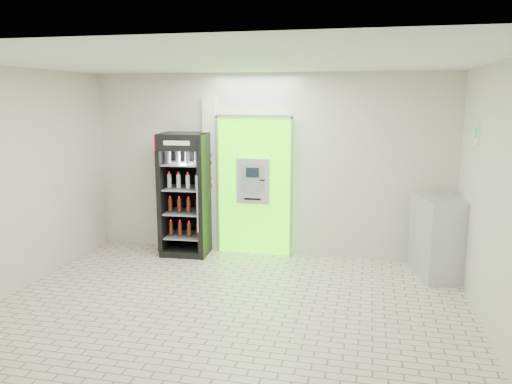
% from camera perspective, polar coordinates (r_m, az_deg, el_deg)
% --- Properties ---
extents(ground, '(6.00, 6.00, 0.00)m').
position_cam_1_polar(ground, '(6.34, -3.41, -13.51)').
color(ground, beige).
rests_on(ground, ground).
extents(room_shell, '(6.00, 6.00, 6.00)m').
position_cam_1_polar(room_shell, '(5.83, -3.62, 3.22)').
color(room_shell, beige).
rests_on(room_shell, ground).
extents(atm_assembly, '(1.30, 0.24, 2.33)m').
position_cam_1_polar(atm_assembly, '(8.29, -0.16, 0.83)').
color(atm_assembly, '#45EC04').
rests_on(atm_assembly, ground).
extents(pillar, '(0.22, 0.11, 2.60)m').
position_cam_1_polar(pillar, '(8.51, -5.24, 1.93)').
color(pillar, silver).
rests_on(pillar, ground).
extents(beverage_cooler, '(0.81, 0.75, 2.03)m').
position_cam_1_polar(beverage_cooler, '(8.41, -7.98, -0.50)').
color(beverage_cooler, black).
rests_on(beverage_cooler, ground).
extents(steel_cabinet, '(0.81, 1.02, 1.19)m').
position_cam_1_polar(steel_cabinet, '(7.78, 20.24, -4.87)').
color(steel_cabinet, '#B1B4B9').
rests_on(steel_cabinet, ground).
extents(exit_sign, '(0.02, 0.22, 0.26)m').
position_cam_1_polar(exit_sign, '(7.08, 23.92, 5.95)').
color(exit_sign, white).
rests_on(exit_sign, room_shell).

